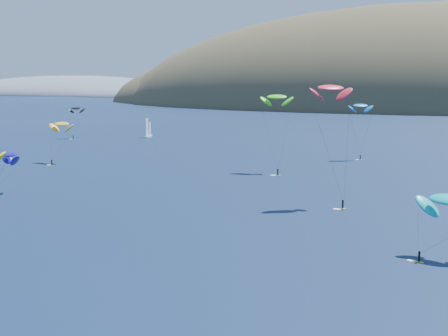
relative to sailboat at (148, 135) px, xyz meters
name	(u,v)px	position (x,y,z in m)	size (l,w,h in m)	color
island	(446,117)	(134.25, 347.80, -11.62)	(730.00, 300.00, 210.00)	#3D3526
headland	(90,96)	(-350.41, 535.52, -4.25)	(460.00, 250.00, 60.00)	slate
sailboat	(148,135)	(0.00, 0.00, 0.00)	(8.12, 7.02, 10.07)	silver
kitesurfer_1	(61,124)	(8.72, -83.30, 11.80)	(9.31, 10.50, 15.20)	#C7F51B
kitesurfer_3	(277,97)	(80.19, -78.19, 21.31)	(9.80, 12.26, 24.82)	#C7F51B
kitesurfer_4	(361,106)	(100.88, -43.26, 17.40)	(8.93, 6.99, 20.59)	#C7F51B
kitesurfer_9	(331,88)	(103.15, -121.52, 25.05)	(10.31, 9.96, 28.64)	#C7F51B
kitesurfer_10	(11,154)	(25.34, -131.24, 8.28)	(9.26, 13.91, 11.55)	#C7F51B
kitesurfer_12	(76,108)	(-29.29, -13.29, 12.60)	(8.01, 9.27, 15.56)	#C7F51B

